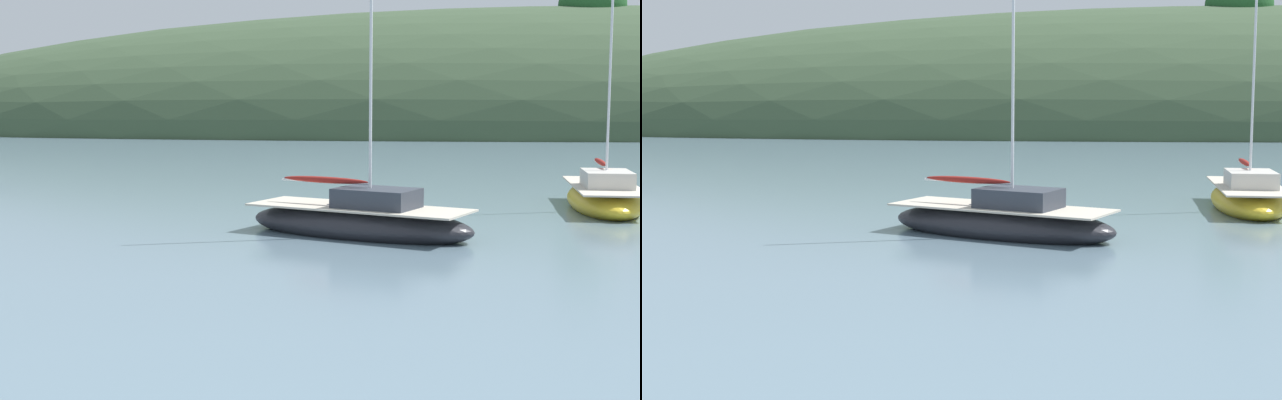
{
  "view_description": "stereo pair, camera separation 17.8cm",
  "coord_description": "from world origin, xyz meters",
  "views": [
    {
      "loc": [
        0.93,
        -8.03,
        4.62
      ],
      "look_at": [
        0.0,
        20.0,
        1.2
      ],
      "focal_mm": 53.5,
      "sensor_mm": 36.0,
      "label": 1
    },
    {
      "loc": [
        1.11,
        -8.02,
        4.62
      ],
      "look_at": [
        0.0,
        20.0,
        1.2
      ],
      "focal_mm": 53.5,
      "sensor_mm": 36.0,
      "label": 2
    }
  ],
  "objects": [
    {
      "name": "far_shoreline_hill",
      "position": [
        25.11,
        86.47,
        0.07
      ],
      "size": [
        150.0,
        36.0,
        27.36
      ],
      "color": "#384C33",
      "rests_on": "ground"
    },
    {
      "name": "sailboat_grey_yawl",
      "position": [
        1.21,
        20.9,
        0.45
      ],
      "size": [
        7.78,
        5.72,
        11.02
      ],
      "color": "#232328",
      "rests_on": "ground"
    },
    {
      "name": "sailboat_black_sloop",
      "position": [
        10.29,
        27.29,
        0.45
      ],
      "size": [
        3.39,
        7.74,
        11.21
      ],
      "color": "gold",
      "rests_on": "ground"
    }
  ]
}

